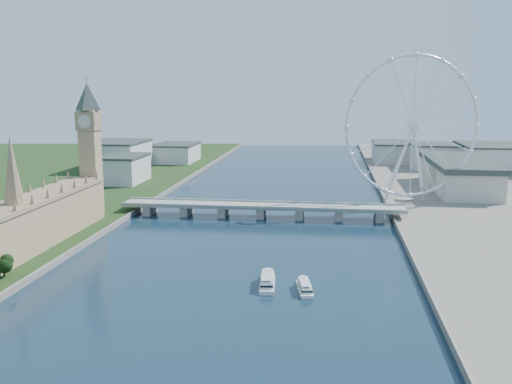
# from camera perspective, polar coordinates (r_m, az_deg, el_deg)

# --- Properties ---
(parliament_range) EXTENTS (24.00, 200.00, 70.00)m
(parliament_range) POSITION_cam_1_polar(r_m,az_deg,el_deg) (360.45, -22.83, -3.42)
(parliament_range) COLOR tan
(parliament_range) RESTS_ON ground
(big_ben) EXTENTS (20.02, 20.02, 110.00)m
(big_ben) POSITION_cam_1_polar(r_m,az_deg,el_deg) (448.63, -16.34, 5.76)
(big_ben) COLOR tan
(big_ben) RESTS_ON ground
(westminster_bridge) EXTENTS (220.00, 22.00, 9.50)m
(westminster_bridge) POSITION_cam_1_polar(r_m,az_deg,el_deg) (444.46, 0.54, -1.67)
(westminster_bridge) COLOR gray
(westminster_bridge) RESTS_ON ground
(london_eye) EXTENTS (113.60, 39.12, 124.30)m
(london_eye) POSITION_cam_1_polar(r_m,az_deg,el_deg) (492.35, 15.44, 6.29)
(london_eye) COLOR silver
(london_eye) RESTS_ON ground
(county_hall) EXTENTS (54.00, 144.00, 35.00)m
(county_hall) POSITION_cam_1_polar(r_m,az_deg,el_deg) (583.34, 19.48, -0.04)
(county_hall) COLOR beige
(county_hall) RESTS_ON ground
(city_skyline) EXTENTS (505.00, 280.00, 32.00)m
(city_skyline) POSITION_cam_1_polar(r_m,az_deg,el_deg) (696.63, 6.34, 3.51)
(city_skyline) COLOR beige
(city_skyline) RESTS_ON ground
(tour_boat_near) EXTENTS (10.15, 30.63, 6.65)m
(tour_boat_near) POSITION_cam_1_polar(r_m,az_deg,el_deg) (293.79, 1.14, -9.39)
(tour_boat_near) COLOR silver
(tour_boat_near) RESTS_ON ground
(tour_boat_far) EXTENTS (10.84, 26.43, 5.64)m
(tour_boat_far) POSITION_cam_1_polar(r_m,az_deg,el_deg) (287.80, 4.89, -9.86)
(tour_boat_far) COLOR silver
(tour_boat_far) RESTS_ON ground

